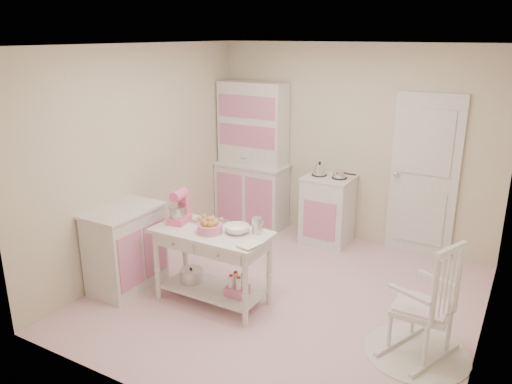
{
  "coord_description": "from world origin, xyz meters",
  "views": [
    {
      "loc": [
        2.08,
        -4.29,
        2.71
      ],
      "look_at": [
        -0.39,
        0.04,
        1.11
      ],
      "focal_mm": 35.0,
      "sensor_mm": 36.0,
      "label": 1
    }
  ],
  "objects_px": {
    "hutch": "(252,156)",
    "work_table": "(212,266)",
    "bread_basket": "(210,228)",
    "base_cabinet": "(126,249)",
    "rocking_chair": "(423,298)",
    "stand_mixer": "(179,207)",
    "stove": "(328,210)"
  },
  "relations": [
    {
      "from": "base_cabinet",
      "to": "stand_mixer",
      "type": "bearing_deg",
      "value": 21.44
    },
    {
      "from": "stand_mixer",
      "to": "bread_basket",
      "type": "height_order",
      "value": "stand_mixer"
    },
    {
      "from": "stove",
      "to": "hutch",
      "type": "bearing_deg",
      "value": 177.61
    },
    {
      "from": "hutch",
      "to": "rocking_chair",
      "type": "distance_m",
      "value": 3.49
    },
    {
      "from": "base_cabinet",
      "to": "stand_mixer",
      "type": "height_order",
      "value": "stand_mixer"
    },
    {
      "from": "base_cabinet",
      "to": "bread_basket",
      "type": "bearing_deg",
      "value": 8.8
    },
    {
      "from": "hutch",
      "to": "bread_basket",
      "type": "relative_size",
      "value": 8.32
    },
    {
      "from": "stove",
      "to": "rocking_chair",
      "type": "height_order",
      "value": "rocking_chair"
    },
    {
      "from": "stand_mixer",
      "to": "stove",
      "type": "bearing_deg",
      "value": 58.93
    },
    {
      "from": "base_cabinet",
      "to": "work_table",
      "type": "xyz_separation_m",
      "value": [
        1.0,
        0.21,
        -0.06
      ]
    },
    {
      "from": "hutch",
      "to": "stand_mixer",
      "type": "xyz_separation_m",
      "value": [
        0.34,
        -2.1,
        -0.07
      ]
    },
    {
      "from": "stove",
      "to": "rocking_chair",
      "type": "xyz_separation_m",
      "value": [
        1.64,
        -1.92,
        0.09
      ]
    },
    {
      "from": "hutch",
      "to": "work_table",
      "type": "height_order",
      "value": "hutch"
    },
    {
      "from": "base_cabinet",
      "to": "bread_basket",
      "type": "xyz_separation_m",
      "value": [
        1.02,
        0.16,
        0.39
      ]
    },
    {
      "from": "hutch",
      "to": "base_cabinet",
      "type": "distance_m",
      "value": 2.41
    },
    {
      "from": "rocking_chair",
      "to": "stand_mixer",
      "type": "relative_size",
      "value": 3.24
    },
    {
      "from": "hutch",
      "to": "work_table",
      "type": "relative_size",
      "value": 1.73
    },
    {
      "from": "work_table",
      "to": "stand_mixer",
      "type": "distance_m",
      "value": 0.71
    },
    {
      "from": "bread_basket",
      "to": "hutch",
      "type": "bearing_deg",
      "value": 109.82
    },
    {
      "from": "stove",
      "to": "stand_mixer",
      "type": "bearing_deg",
      "value": -112.78
    },
    {
      "from": "stand_mixer",
      "to": "bread_basket",
      "type": "xyz_separation_m",
      "value": [
        0.44,
        -0.07,
        -0.12
      ]
    },
    {
      "from": "rocking_chair",
      "to": "bread_basket",
      "type": "bearing_deg",
      "value": -152.41
    },
    {
      "from": "work_table",
      "to": "bread_basket",
      "type": "distance_m",
      "value": 0.45
    },
    {
      "from": "hutch",
      "to": "work_table",
      "type": "distance_m",
      "value": 2.34
    },
    {
      "from": "base_cabinet",
      "to": "work_table",
      "type": "relative_size",
      "value": 0.77
    },
    {
      "from": "hutch",
      "to": "rocking_chair",
      "type": "height_order",
      "value": "hutch"
    },
    {
      "from": "stand_mixer",
      "to": "work_table",
      "type": "bearing_deg",
      "value": -11.02
    },
    {
      "from": "hutch",
      "to": "bread_basket",
      "type": "height_order",
      "value": "hutch"
    },
    {
      "from": "base_cabinet",
      "to": "bread_basket",
      "type": "relative_size",
      "value": 3.68
    },
    {
      "from": "base_cabinet",
      "to": "rocking_chair",
      "type": "distance_m",
      "value": 3.1
    },
    {
      "from": "hutch",
      "to": "rocking_chair",
      "type": "relative_size",
      "value": 1.89
    },
    {
      "from": "hutch",
      "to": "stand_mixer",
      "type": "distance_m",
      "value": 2.12
    }
  ]
}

